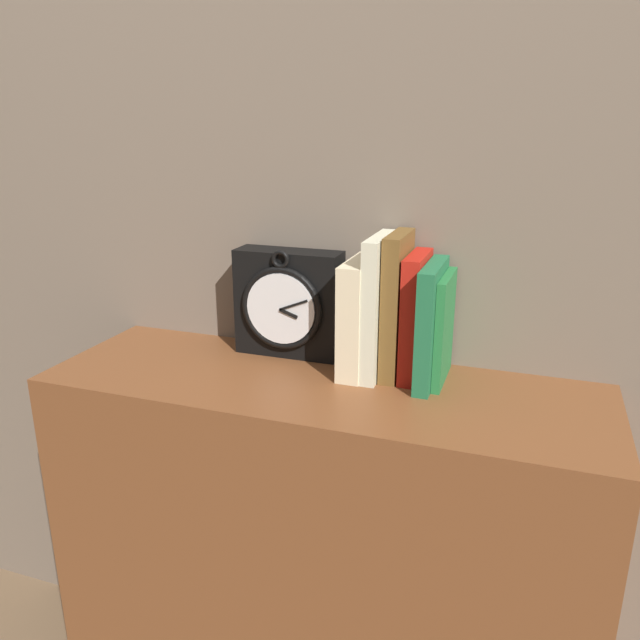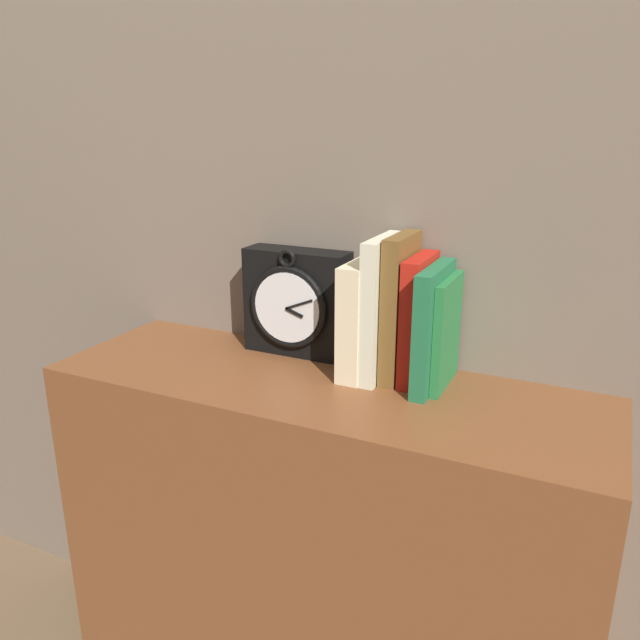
# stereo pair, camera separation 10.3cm
# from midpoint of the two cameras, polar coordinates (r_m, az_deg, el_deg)

# --- Properties ---
(wall_back) EXTENTS (6.00, 0.05, 2.60)m
(wall_back) POSITION_cam_midpoint_polar(r_m,az_deg,el_deg) (1.16, 0.49, 21.79)
(wall_back) COLOR #756656
(wall_back) RESTS_ON ground_plane
(bookshelf) EXTENTS (0.97, 0.32, 0.79)m
(bookshelf) POSITION_cam_midpoint_polar(r_m,az_deg,el_deg) (1.28, -2.49, -22.14)
(bookshelf) COLOR brown
(bookshelf) RESTS_ON ground_plane
(clock) EXTENTS (0.20, 0.08, 0.21)m
(clock) POSITION_cam_midpoint_polar(r_m,az_deg,el_deg) (1.17, -5.46, 1.48)
(clock) COLOR black
(clock) RESTS_ON bookshelf
(book_slot0_cream) EXTENTS (0.04, 0.14, 0.20)m
(book_slot0_cream) POSITION_cam_midpoint_polar(r_m,az_deg,el_deg) (1.09, 0.87, 0.27)
(book_slot0_cream) COLOR beige
(book_slot0_cream) RESTS_ON bookshelf
(book_slot1_cream) EXTENTS (0.03, 0.14, 0.25)m
(book_slot1_cream) POSITION_cam_midpoint_polar(r_m,az_deg,el_deg) (1.08, 2.62, 1.22)
(book_slot1_cream) COLOR beige
(book_slot1_cream) RESTS_ON bookshelf
(book_slot2_brown) EXTENTS (0.03, 0.13, 0.25)m
(book_slot2_brown) POSITION_cam_midpoint_polar(r_m,az_deg,el_deg) (1.07, 4.30, 1.30)
(book_slot2_brown) COLOR brown
(book_slot2_brown) RESTS_ON bookshelf
(book_slot3_red) EXTENTS (0.03, 0.13, 0.22)m
(book_slot3_red) POSITION_cam_midpoint_polar(r_m,az_deg,el_deg) (1.07, 5.99, 0.28)
(book_slot3_red) COLOR red
(book_slot3_red) RESTS_ON bookshelf
(book_slot4_green) EXTENTS (0.03, 0.16, 0.21)m
(book_slot4_green) POSITION_cam_midpoint_polar(r_m,az_deg,el_deg) (1.05, 7.38, -0.41)
(book_slot4_green) COLOR #1F693F
(book_slot4_green) RESTS_ON bookshelf
(book_slot5_green) EXTENTS (0.01, 0.13, 0.19)m
(book_slot5_green) POSITION_cam_midpoint_polar(r_m,az_deg,el_deg) (1.06, 8.61, -0.84)
(book_slot5_green) COLOR #257239
(book_slot5_green) RESTS_ON bookshelf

